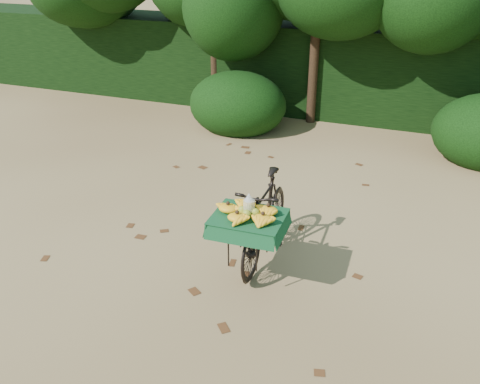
% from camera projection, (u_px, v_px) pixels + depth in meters
% --- Properties ---
extents(ground, '(80.00, 80.00, 0.00)m').
position_uv_depth(ground, '(345.00, 284.00, 5.39)').
color(ground, tan).
rests_on(ground, ground).
extents(vendor_bicycle, '(0.74, 1.74, 0.99)m').
position_uv_depth(vendor_bicycle, '(264.00, 218.00, 5.66)').
color(vendor_bicycle, black).
rests_on(vendor_bicycle, ground).
extents(hedge_backdrop, '(26.00, 1.80, 1.80)m').
position_uv_depth(hedge_backdrop, '(412.00, 75.00, 10.26)').
color(hedge_backdrop, black).
rests_on(hedge_backdrop, ground).
extents(tree_row, '(14.50, 2.00, 4.00)m').
position_uv_depth(tree_row, '(380.00, 22.00, 9.33)').
color(tree_row, black).
rests_on(tree_row, ground).
extents(bush_clumps, '(8.80, 1.70, 0.90)m').
position_uv_depth(bush_clumps, '(428.00, 129.00, 8.61)').
color(bush_clumps, black).
rests_on(bush_clumps, ground).
extents(leaf_litter, '(7.00, 7.30, 0.01)m').
position_uv_depth(leaf_litter, '(357.00, 253.00, 5.93)').
color(leaf_litter, '#502D15').
rests_on(leaf_litter, ground).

